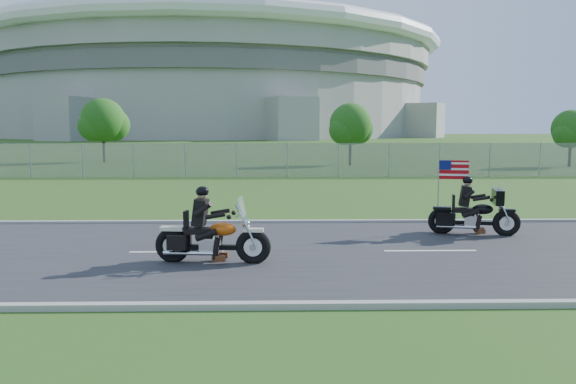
{
  "coord_description": "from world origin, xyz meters",
  "views": [
    {
      "loc": [
        0.36,
        -12.96,
        2.98
      ],
      "look_at": [
        0.62,
        0.0,
        1.46
      ],
      "focal_mm": 35.0,
      "sensor_mm": 36.0,
      "label": 1
    }
  ],
  "objects": [
    {
      "name": "curb_north",
      "position": [
        0.0,
        4.05,
        0.05
      ],
      "size": [
        120.0,
        0.18,
        0.12
      ],
      "primitive_type": "cube",
      "color": "#9E9B93",
      "rests_on": "ground"
    },
    {
      "name": "motorcycle_lead",
      "position": [
        -1.07,
        -1.0,
        0.54
      ],
      "size": [
        2.55,
        0.76,
        1.72
      ],
      "rotation": [
        0.0,
        0.0,
        -0.1
      ],
      "color": "black",
      "rests_on": "ground"
    },
    {
      "name": "ground",
      "position": [
        0.0,
        0.0,
        0.0
      ],
      "size": [
        420.0,
        420.0,
        0.0
      ],
      "primitive_type": "plane",
      "color": "#2B4716",
      "rests_on": "ground"
    },
    {
      "name": "tree_fence_near",
      "position": [
        6.04,
        30.04,
        2.97
      ],
      "size": [
        3.52,
        3.28,
        4.75
      ],
      "color": "#382316",
      "rests_on": "ground"
    },
    {
      "name": "tree_fence_mid",
      "position": [
        -13.95,
        34.04,
        3.3
      ],
      "size": [
        3.96,
        3.69,
        5.3
      ],
      "color": "#382316",
      "rests_on": "ground"
    },
    {
      "name": "motorcycle_follow",
      "position": [
        5.73,
        2.03,
        0.56
      ],
      "size": [
        2.41,
        1.02,
        2.03
      ],
      "rotation": [
        0.0,
        0.0,
        -0.22
      ],
      "color": "black",
      "rests_on": "ground"
    },
    {
      "name": "tree_fence_far",
      "position": [
        22.04,
        28.03,
        2.64
      ],
      "size": [
        3.08,
        2.87,
        4.2
      ],
      "color": "#382316",
      "rests_on": "ground"
    },
    {
      "name": "stadium",
      "position": [
        -20.0,
        170.0,
        15.58
      ],
      "size": [
        140.4,
        140.4,
        29.2
      ],
      "color": "#A3A099",
      "rests_on": "ground"
    },
    {
      "name": "curb_south",
      "position": [
        0.0,
        -4.05,
        0.05
      ],
      "size": [
        120.0,
        0.18,
        0.12
      ],
      "primitive_type": "cube",
      "color": "#9E9B93",
      "rests_on": "ground"
    },
    {
      "name": "road",
      "position": [
        0.0,
        0.0,
        0.02
      ],
      "size": [
        120.0,
        8.0,
        0.04
      ],
      "primitive_type": "cube",
      "color": "#28282B",
      "rests_on": "ground"
    },
    {
      "name": "fence",
      "position": [
        -5.0,
        20.0,
        1.0
      ],
      "size": [
        60.0,
        0.03,
        2.0
      ],
      "primitive_type": "cube",
      "color": "gray",
      "rests_on": "ground"
    }
  ]
}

